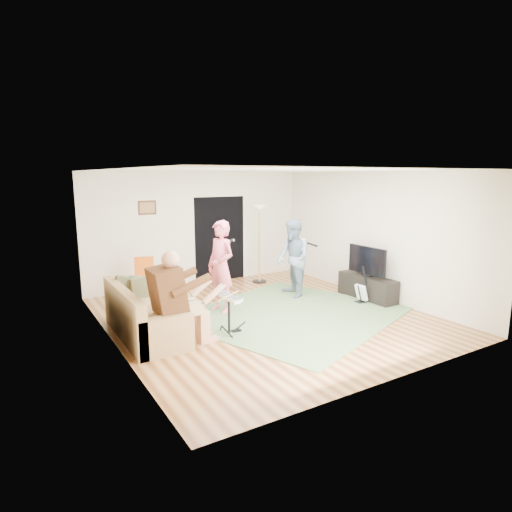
{
  "coord_description": "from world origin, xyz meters",
  "views": [
    {
      "loc": [
        -4.14,
        -6.49,
        2.61
      ],
      "look_at": [
        -0.02,
        0.3,
        1.11
      ],
      "focal_mm": 30.0,
      "sensor_mm": 36.0,
      "label": 1
    }
  ],
  "objects": [
    {
      "name": "floor",
      "position": [
        0.0,
        0.0,
        0.0
      ],
      "size": [
        6.0,
        6.0,
        0.0
      ],
      "primitive_type": "plane",
      "color": "brown",
      "rests_on": "ground"
    },
    {
      "name": "walls",
      "position": [
        0.0,
        0.0,
        1.35
      ],
      "size": [
        5.5,
        6.0,
        2.7
      ],
      "primitive_type": null,
      "color": "beige",
      "rests_on": "floor"
    },
    {
      "name": "ceiling",
      "position": [
        0.0,
        0.0,
        2.7
      ],
      "size": [
        6.0,
        6.0,
        0.0
      ],
      "primitive_type": "plane",
      "rotation": [
        3.14,
        0.0,
        0.0
      ],
      "color": "white",
      "rests_on": "walls"
    },
    {
      "name": "window_blinds",
      "position": [
        -2.74,
        0.2,
        1.55
      ],
      "size": [
        0.0,
        2.05,
        2.05
      ],
      "primitive_type": "plane",
      "rotation": [
        1.57,
        0.0,
        1.57
      ],
      "color": "brown",
      "rests_on": "walls"
    },
    {
      "name": "doorway",
      "position": [
        0.55,
        2.99,
        1.05
      ],
      "size": [
        2.1,
        0.0,
        2.1
      ],
      "primitive_type": "plane",
      "rotation": [
        1.57,
        0.0,
        0.0
      ],
      "color": "black",
      "rests_on": "walls"
    },
    {
      "name": "picture_frame",
      "position": [
        -1.25,
        2.99,
        1.9
      ],
      "size": [
        0.42,
        0.03,
        0.32
      ],
      "primitive_type": "cube",
      "color": "#3F2314",
      "rests_on": "walls"
    },
    {
      "name": "area_rug",
      "position": [
        0.5,
        -0.17,
        0.01
      ],
      "size": [
        4.61,
        4.41,
        0.02
      ],
      "primitive_type": "cube",
      "rotation": [
        0.0,
        0.0,
        0.35
      ],
      "color": "#507446",
      "rests_on": "floor"
    },
    {
      "name": "sofa",
      "position": [
        -2.29,
        0.21,
        0.28
      ],
      "size": [
        0.86,
        2.08,
        0.84
      ],
      "color": "#A38151",
      "rests_on": "floor"
    },
    {
      "name": "drummer",
      "position": [
        -1.85,
        -0.44,
        0.59
      ],
      "size": [
        0.98,
        0.55,
        1.51
      ],
      "color": "#502D16",
      "rests_on": "sofa"
    },
    {
      "name": "drum_kit",
      "position": [
        -1.0,
        -0.44,
        0.3
      ],
      "size": [
        0.37,
        0.66,
        0.68
      ],
      "color": "black",
      "rests_on": "floor"
    },
    {
      "name": "singer",
      "position": [
        -0.56,
        0.72,
        0.89
      ],
      "size": [
        0.57,
        0.73,
        1.78
      ],
      "primitive_type": "imported",
      "rotation": [
        0.0,
        0.0,
        -1.33
      ],
      "color": "#E66477",
      "rests_on": "floor"
    },
    {
      "name": "microphone",
      "position": [
        -0.36,
        0.72,
        1.33
      ],
      "size": [
        0.06,
        0.06,
        0.24
      ],
      "primitive_type": null,
      "color": "black",
      "rests_on": "singer"
    },
    {
      "name": "guitarist",
      "position": [
        1.25,
        0.85,
        0.85
      ],
      "size": [
        0.8,
        0.94,
        1.69
      ],
      "primitive_type": "imported",
      "rotation": [
        0.0,
        0.0,
        -1.78
      ],
      "color": "#6D85A0",
      "rests_on": "floor"
    },
    {
      "name": "guitar_held",
      "position": [
        1.45,
        0.85,
        1.15
      ],
      "size": [
        0.24,
        0.61,
        0.26
      ],
      "primitive_type": null,
      "rotation": [
        0.0,
        0.0,
        -0.21
      ],
      "color": "white",
      "rests_on": "guitarist"
    },
    {
      "name": "guitar_spare",
      "position": [
        2.18,
        -0.3,
        0.22
      ],
      "size": [
        0.28,
        0.25,
        0.77
      ],
      "color": "black",
      "rests_on": "floor"
    },
    {
      "name": "torchiere_lamp",
      "position": [
        1.29,
        2.3,
        1.31
      ],
      "size": [
        0.34,
        0.34,
        1.91
      ],
      "color": "black",
      "rests_on": "floor"
    },
    {
      "name": "dining_chair",
      "position": [
        -1.69,
        1.97,
        0.34
      ],
      "size": [
        0.51,
        0.53,
        0.96
      ],
      "rotation": [
        0.0,
        0.0,
        -0.31
      ],
      "color": "beige",
      "rests_on": "floor"
    },
    {
      "name": "tv_cabinet",
      "position": [
        2.5,
        -0.14,
        0.25
      ],
      "size": [
        0.4,
        1.4,
        0.5
      ],
      "primitive_type": "cube",
      "color": "black",
      "rests_on": "floor"
    },
    {
      "name": "television",
      "position": [
        2.45,
        -0.14,
        0.85
      ],
      "size": [
        0.06,
        1.0,
        0.59
      ],
      "primitive_type": "cube",
      "color": "black",
      "rests_on": "tv_cabinet"
    }
  ]
}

